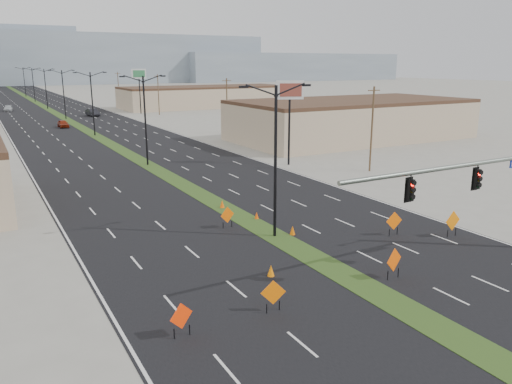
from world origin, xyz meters
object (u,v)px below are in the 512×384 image
streetlight_5 (33,84)px  cone_2 (292,230)px  construction_sign_5 (394,222)px  construction_sign_1 (273,294)px  streetlight_4 (46,87)px  construction_sign_4 (453,222)px  streetlight_3 (64,93)px  signal_mast (497,183)px  construction_sign_2 (227,216)px  construction_sign_0 (181,317)px  construction_sign_3 (394,261)px  streetlight_0 (275,157)px  car_left (63,124)px  car_mid (93,113)px  streetlight_1 (145,118)px  streetlight_2 (92,102)px  cone_1 (257,216)px  streetlight_6 (24,81)px  cone_3 (222,204)px  car_far (8,108)px  pole_sign_east_far (139,77)px  cone_0 (271,271)px  pole_sign_east_near (290,96)px

streetlight_5 → cone_2: 140.44m
construction_sign_5 → construction_sign_1: bearing=-150.2°
streetlight_4 → construction_sign_4: (10.33, -117.91, -4.35)m
streetlight_3 → streetlight_5: size_ratio=1.00×
signal_mast → construction_sign_2: 17.30m
construction_sign_0 → construction_sign_3: 12.12m
streetlight_0 → car_left: streetlight_0 is taller
car_mid → construction_sign_3: construction_sign_3 is taller
signal_mast → streetlight_0: 13.18m
streetlight_1 → construction_sign_3: bearing=-86.9°
car_mid → streetlight_2: bearing=-109.1°
streetlight_0 → construction_sign_0: streetlight_0 is taller
signal_mast → construction_sign_2: signal_mast is taller
streetlight_3 → cone_1: streetlight_3 is taller
car_mid → cone_2: bearing=-101.2°
streetlight_4 → construction_sign_4: bearing=-85.0°
streetlight_6 → streetlight_4: bearing=-90.0°
streetlight_1 → streetlight_4: 84.00m
signal_mast → cone_3: (-8.71, 17.88, -4.47)m
streetlight_3 → cone_3: size_ratio=15.39×
streetlight_0 → cone_2: 5.25m
streetlight_5 → construction_sign_5: bearing=-87.2°
signal_mast → car_left: signal_mast is taller
car_left → construction_sign_5: size_ratio=2.38×
cone_1 → cone_3: size_ratio=0.86×
construction_sign_3 → cone_3: construction_sign_3 is taller
streetlight_1 → car_far: 82.57m
car_mid → construction_sign_4: size_ratio=2.70×
construction_sign_5 → pole_sign_east_far: pole_sign_east_far is taller
streetlight_0 → streetlight_2: (0.00, 56.00, 0.00)m
construction_sign_5 → cone_0: construction_sign_5 is taller
streetlight_5 → streetlight_3: bearing=-90.0°
streetlight_3 → cone_0: 89.68m
car_far → pole_sign_east_near: (23.53, -89.66, 7.09)m
streetlight_4 → cone_2: bearing=-89.4°
car_mid → streetlight_1: bearing=-103.9°
construction_sign_3 → cone_1: construction_sign_3 is taller
streetlight_5 → cone_0: bearing=-91.4°
construction_sign_5 → cone_2: (-5.89, 3.46, -0.66)m
streetlight_2 → cone_2: size_ratio=15.51×
car_left → cone_2: size_ratio=6.14×
car_mid → car_far: bearing=116.5°
streetlight_2 → streetlight_5: bearing=90.0°
streetlight_2 → cone_3: (-0.15, -48.12, -5.09)m
cone_2 → streetlight_5: bearing=90.5°
streetlight_6 → construction_sign_2: streetlight_6 is taller
construction_sign_0 → pole_sign_east_near: bearing=31.7°
construction_sign_1 → construction_sign_2: size_ratio=1.03×
cone_3 → pole_sign_east_near: (14.41, 12.38, 7.43)m
car_mid → cone_3: car_mid is taller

